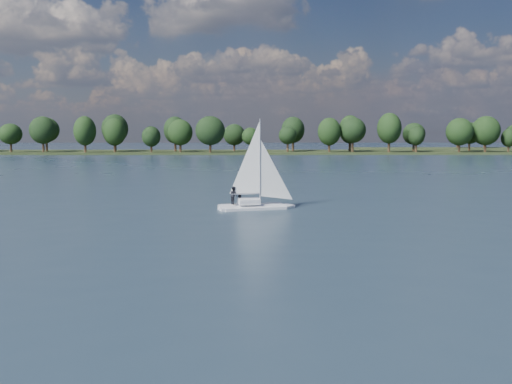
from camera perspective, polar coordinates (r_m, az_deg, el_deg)
ground at (r=116.85m, az=-0.55°, el=2.01°), size 700.00×700.00×0.00m
far_shore at (r=228.71m, az=-0.54°, el=3.93°), size 660.00×40.00×1.50m
sailboat at (r=59.58m, az=-0.30°, el=0.88°), size 7.81×4.13×9.90m
treeline at (r=225.72m, az=-3.51°, el=5.94°), size 561.82×73.97×18.41m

